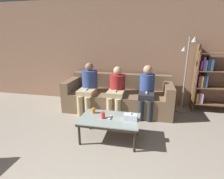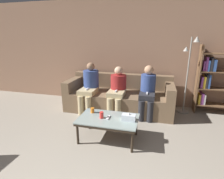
{
  "view_description": "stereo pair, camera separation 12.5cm",
  "coord_description": "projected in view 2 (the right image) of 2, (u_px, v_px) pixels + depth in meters",
  "views": [
    {
      "loc": [
        0.69,
        -0.56,
        1.67
      ],
      "look_at": [
        0.0,
        2.66,
        0.69
      ],
      "focal_mm": 28.0,
      "sensor_mm": 36.0,
      "label": 1
    },
    {
      "loc": [
        0.81,
        -0.53,
        1.67
      ],
      "look_at": [
        0.0,
        2.66,
        0.69
      ],
      "focal_mm": 28.0,
      "sensor_mm": 36.0,
      "label": 2
    }
  ],
  "objects": [
    {
      "name": "wall_back",
      "position": [
        124.0,
        53.0,
        4.43
      ],
      "size": [
        12.0,
        0.06,
        2.6
      ],
      "color": "#9E755B",
      "rests_on": "ground_plane"
    },
    {
      "name": "cup_near_right",
      "position": [
        102.0,
        115.0,
        2.88
      ],
      "size": [
        0.07,
        0.07,
        0.11
      ],
      "color": "red",
      "rests_on": "coffee_table"
    },
    {
      "name": "tissue_box",
      "position": [
        129.0,
        117.0,
        2.8
      ],
      "size": [
        0.22,
        0.12,
        0.13
      ],
      "color": "silver",
      "rests_on": "coffee_table"
    },
    {
      "name": "couch",
      "position": [
        119.0,
        97.0,
        4.2
      ],
      "size": [
        2.46,
        0.95,
        0.81
      ],
      "color": "brown",
      "rests_on": "ground_plane"
    },
    {
      "name": "seated_person_mid_right",
      "position": [
        148.0,
        90.0,
        3.76
      ],
      "size": [
        0.32,
        0.64,
        1.11
      ],
      "color": "#28282D",
      "rests_on": "ground_plane"
    },
    {
      "name": "game_remote",
      "position": [
        108.0,
        117.0,
        2.89
      ],
      "size": [
        0.04,
        0.15,
        0.02
      ],
      "color": "white",
      "rests_on": "coffee_table"
    },
    {
      "name": "standing_lamp",
      "position": [
        189.0,
        68.0,
        3.8
      ],
      "size": [
        0.31,
        0.26,
        1.7
      ],
      "color": "gray",
      "rests_on": "ground_plane"
    },
    {
      "name": "bookshelf",
      "position": [
        215.0,
        80.0,
        3.87
      ],
      "size": [
        0.99,
        0.32,
        1.54
      ],
      "color": "brown",
      "rests_on": "ground_plane"
    },
    {
      "name": "seated_person_left_end",
      "position": [
        90.0,
        85.0,
        4.08
      ],
      "size": [
        0.36,
        0.69,
        1.12
      ],
      "color": "tan",
      "rests_on": "ground_plane"
    },
    {
      "name": "coffee_table",
      "position": [
        108.0,
        120.0,
        2.9
      ],
      "size": [
        0.98,
        0.62,
        0.39
      ],
      "color": "#8C9E99",
      "rests_on": "ground_plane"
    },
    {
      "name": "seated_person_mid_left",
      "position": [
        117.0,
        88.0,
        3.92
      ],
      "size": [
        0.36,
        0.67,
        1.06
      ],
      "color": "tan",
      "rests_on": "ground_plane"
    },
    {
      "name": "cup_near_left",
      "position": [
        92.0,
        110.0,
        3.09
      ],
      "size": [
        0.07,
        0.07,
        0.09
      ],
      "color": "orange",
      "rests_on": "coffee_table"
    }
  ]
}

